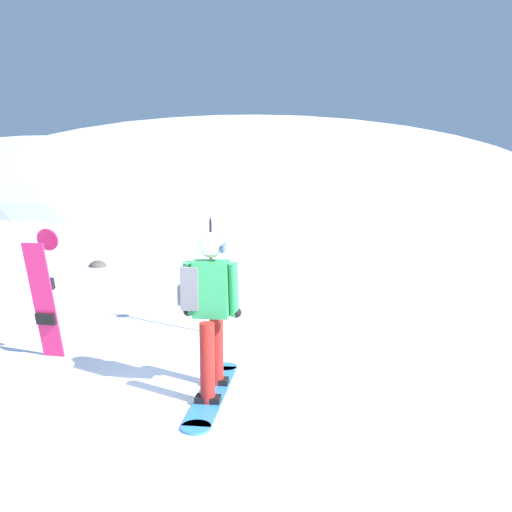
{
  "coord_description": "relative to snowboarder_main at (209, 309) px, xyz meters",
  "views": [
    {
      "loc": [
        1.82,
        -5.15,
        2.35
      ],
      "look_at": [
        0.1,
        3.16,
        1.0
      ],
      "focal_mm": 38.91,
      "sensor_mm": 36.0,
      "label": 1
    }
  ],
  "objects": [
    {
      "name": "piste_marker_near",
      "position": [
        -0.58,
        2.1,
        0.06
      ],
      "size": [
        0.2,
        0.2,
        1.7
      ],
      "color": "black",
      "rests_on": "ground"
    },
    {
      "name": "rock_dark",
      "position": [
        -4.79,
        6.77,
        -0.92
      ],
      "size": [
        0.43,
        0.37,
        0.3
      ],
      "color": "#4C4742",
      "rests_on": "ground"
    },
    {
      "name": "ridge_peak_main",
      "position": [
        -7.24,
        34.61,
        -0.92
      ],
      "size": [
        42.54,
        38.29,
        11.72
      ],
      "color": "silver",
      "rests_on": "ground"
    },
    {
      "name": "ground_plane",
      "position": [
        -0.22,
        -0.16,
        -0.92
      ],
      "size": [
        300.0,
        300.0,
        0.0
      ],
      "primitive_type": "plane",
      "color": "white"
    },
    {
      "name": "spare_snowboard",
      "position": [
        -2.27,
        0.63,
        -0.09
      ],
      "size": [
        0.28,
        0.38,
        1.63
      ],
      "color": "#D11E5B",
      "rests_on": "ground"
    },
    {
      "name": "snowboarder_main",
      "position": [
        0.0,
        0.0,
        0.0
      ],
      "size": [
        0.64,
        1.83,
        1.71
      ],
      "color": "blue",
      "rests_on": "ground"
    },
    {
      "name": "ridge_peak_far",
      "position": [
        -30.59,
        46.44,
        -0.92
      ],
      "size": [
        31.25,
        28.12,
        11.03
      ],
      "color": "silver",
      "rests_on": "ground"
    }
  ]
}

